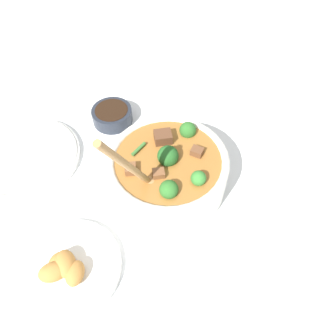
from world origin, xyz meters
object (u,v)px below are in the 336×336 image
stew_bowl (168,170)px  empty_plate (26,157)px  condiment_bowl (112,115)px  food_plate (67,268)px

stew_bowl → empty_plate: 0.33m
condiment_bowl → empty_plate: (0.08, 0.21, -0.01)m
stew_bowl → condiment_bowl: bearing=-19.0°
empty_plate → food_plate: bearing=154.6°
condiment_bowl → food_plate: bearing=119.3°
food_plate → empty_plate: bearing=-25.4°
stew_bowl → food_plate: bearing=81.9°
stew_bowl → condiment_bowl: size_ratio=2.87×
condiment_bowl → stew_bowl: bearing=161.0°
stew_bowl → empty_plate: bearing=23.3°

